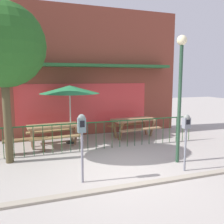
{
  "coord_description": "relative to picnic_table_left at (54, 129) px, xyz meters",
  "views": [
    {
      "loc": [
        -2.25,
        -5.65,
        2.44
      ],
      "look_at": [
        0.57,
        2.51,
        1.21
      ],
      "focal_mm": 38.63,
      "sensor_mm": 36.0,
      "label": 1
    }
  ],
  "objects": [
    {
      "name": "street_tree",
      "position": [
        -1.39,
        -1.34,
        2.7
      ],
      "size": [
        2.33,
        2.33,
        4.49
      ],
      "color": "#473E27",
      "rests_on": "ground"
    },
    {
      "name": "picnic_table_left",
      "position": [
        0.0,
        0.0,
        0.0
      ],
      "size": [
        1.91,
        1.51,
        0.79
      ],
      "color": "#95734E",
      "rests_on": "ground"
    },
    {
      "name": "pub_storefront",
      "position": [
        1.47,
        1.6,
        2.07
      ],
      "size": [
        8.65,
        1.23,
        5.39
      ],
      "color": "#4E1B18",
      "rests_on": "ground"
    },
    {
      "name": "street_lamp",
      "position": [
        3.23,
        -2.91,
        1.77
      ],
      "size": [
        0.28,
        0.28,
        3.6
      ],
      "color": "#24432E",
      "rests_on": "ground"
    },
    {
      "name": "parking_meter_near",
      "position": [
        3.03,
        -3.54,
        0.56
      ],
      "size": [
        0.18,
        0.17,
        1.51
      ],
      "color": "slate",
      "rests_on": "ground"
    },
    {
      "name": "ground",
      "position": [
        1.47,
        -3.03,
        -0.61
      ],
      "size": [
        40.0,
        40.0,
        0.0
      ],
      "primitive_type": "plane",
      "color": "#A69F97"
    },
    {
      "name": "patio_umbrella",
      "position": [
        0.65,
        0.22,
        1.4
      ],
      "size": [
        2.19,
        2.19,
        2.17
      ],
      "color": "black",
      "rests_on": "ground"
    },
    {
      "name": "parking_meter_far",
      "position": [
        0.32,
        -3.37,
        0.64
      ],
      "size": [
        0.18,
        0.17,
        1.63
      ],
      "color": "slate",
      "rests_on": "ground"
    },
    {
      "name": "patio_bench",
      "position": [
        -0.95,
        -0.55,
        -0.26
      ],
      "size": [
        1.42,
        0.46,
        0.48
      ],
      "color": "brown",
      "rests_on": "ground"
    },
    {
      "name": "picnic_table_right",
      "position": [
        3.25,
        0.24,
        0.0
      ],
      "size": [
        1.94,
        1.55,
        0.79
      ],
      "color": "#9B6E4E",
      "rests_on": "ground"
    },
    {
      "name": "patio_fence_front",
      "position": [
        1.47,
        -0.92,
        0.05
      ],
      "size": [
        7.29,
        0.04,
        0.97
      ],
      "color": "#1A4F25",
      "rests_on": "ground"
    },
    {
      "name": "curb_edge",
      "position": [
        1.47,
        -3.97,
        -0.61
      ],
      "size": [
        12.11,
        0.2,
        0.11
      ],
      "primitive_type": "cube",
      "color": "gray",
      "rests_on": "ground"
    }
  ]
}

